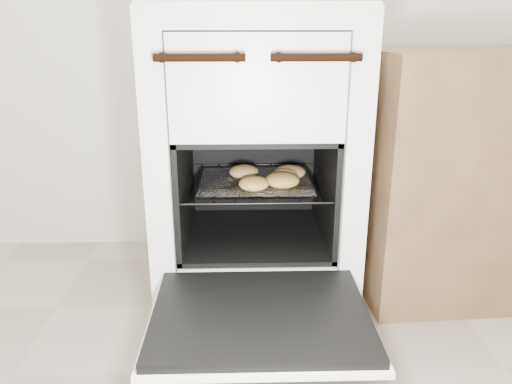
# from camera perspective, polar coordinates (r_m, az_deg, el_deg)

# --- Properties ---
(stove) EXTENTS (0.61, 0.68, 0.94)m
(stove) POSITION_cam_1_polar(r_m,az_deg,el_deg) (1.65, -0.15, 3.35)
(stove) COLOR white
(stove) RESTS_ON ground
(oven_door) EXTENTS (0.55, 0.43, 0.04)m
(oven_door) POSITION_cam_1_polar(r_m,az_deg,el_deg) (1.28, 0.49, -14.12)
(oven_door) COLOR black
(oven_door) RESTS_ON stove
(oven_rack) EXTENTS (0.45, 0.43, 0.01)m
(oven_rack) POSITION_cam_1_polar(r_m,az_deg,el_deg) (1.60, -0.08, 1.17)
(oven_rack) COLOR black
(oven_rack) RESTS_ON stove
(foil_sheet) EXTENTS (0.35, 0.31, 0.01)m
(foil_sheet) POSITION_cam_1_polar(r_m,az_deg,el_deg) (1.57, -0.06, 1.16)
(foil_sheet) COLOR white
(foil_sheet) RESTS_ON oven_rack
(baked_rolls) EXTENTS (0.27, 0.25, 0.04)m
(baked_rolls) POSITION_cam_1_polar(r_m,az_deg,el_deg) (1.55, 1.82, 1.81)
(baked_rolls) COLOR tan
(baked_rolls) RESTS_ON foil_sheet
(counter) EXTENTS (0.85, 0.60, 0.82)m
(counter) POSITION_cam_1_polar(r_m,az_deg,el_deg) (1.89, 24.02, 2.16)
(counter) COLOR brown
(counter) RESTS_ON ground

